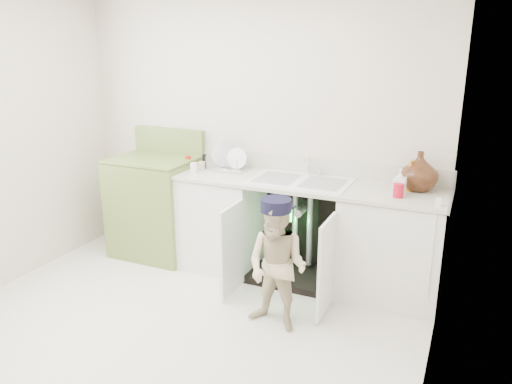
# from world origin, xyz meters

# --- Properties ---
(ground) EXTENTS (3.50, 3.50, 0.00)m
(ground) POSITION_xyz_m (0.00, 0.00, 0.00)
(ground) COLOR beige
(ground) RESTS_ON ground
(room_shell) EXTENTS (6.00, 5.50, 1.26)m
(room_shell) POSITION_xyz_m (0.00, 0.00, 1.25)
(room_shell) COLOR beige
(room_shell) RESTS_ON ground
(counter_run) EXTENTS (2.44, 1.02, 1.21)m
(counter_run) POSITION_xyz_m (0.58, 1.21, 0.47)
(counter_run) COLOR white
(counter_run) RESTS_ON ground
(avocado_stove) EXTENTS (0.78, 0.65, 1.21)m
(avocado_stove) POSITION_xyz_m (-0.92, 1.18, 0.50)
(avocado_stove) COLOR olive
(avocado_stove) RESTS_ON ground
(repair_worker) EXTENTS (0.52, 0.70, 0.99)m
(repair_worker) POSITION_xyz_m (0.67, 0.38, 0.50)
(repair_worker) COLOR beige
(repair_worker) RESTS_ON ground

